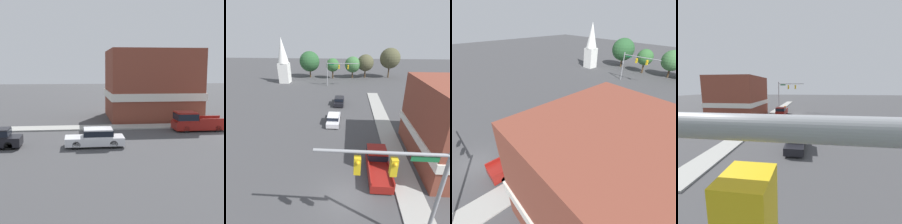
% 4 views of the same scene
% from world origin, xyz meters
% --- Properties ---
extents(ground_plane, '(200.00, 200.00, 0.00)m').
position_xyz_m(ground_plane, '(0.00, 0.00, 0.00)').
color(ground_plane, '#424244').
extents(sidewalk_curb, '(2.40, 60.00, 0.14)m').
position_xyz_m(sidewalk_curb, '(5.70, 0.00, 0.07)').
color(sidewalk_curb, '#9E9E99').
rests_on(sidewalk_curb, ground).
extents(near_signal_assembly, '(6.98, 0.49, 7.87)m').
position_xyz_m(near_signal_assembly, '(3.29, -3.45, 5.66)').
color(near_signal_assembly, gray).
rests_on(near_signal_assembly, ground).
extents(far_signal_assembly, '(8.55, 0.49, 6.58)m').
position_xyz_m(far_signal_assembly, '(-3.19, 36.32, 4.81)').
color(far_signal_assembly, gray).
rests_on(far_signal_assembly, ground).
extents(car_lead, '(1.89, 4.81, 1.51)m').
position_xyz_m(car_lead, '(-2.17, 14.00, 0.78)').
color(car_lead, black).
rests_on(car_lead, ground).
extents(car_second_ahead, '(1.84, 4.67, 1.58)m').
position_xyz_m(car_second_ahead, '(-1.78, 22.27, 0.82)').
color(car_second_ahead, black).
rests_on(car_second_ahead, ground).
extents(pickup_truck_parked, '(2.08, 5.31, 1.97)m').
position_xyz_m(pickup_truck_parked, '(3.26, 3.61, 0.96)').
color(pickup_truck_parked, black).
rests_on(pickup_truck_parked, ground).
extents(church_steeple, '(3.11, 3.11, 12.50)m').
position_xyz_m(church_steeple, '(-18.78, 39.24, 6.54)').
color(church_steeple, white).
rests_on(church_steeple, ground).
extents(backdrop_tree_left_far, '(6.41, 6.41, 8.34)m').
position_xyz_m(backdrop_tree_left_far, '(-12.95, 46.94, 5.14)').
color(backdrop_tree_left_far, '#4C3823').
rests_on(backdrop_tree_left_far, ground).
extents(backdrop_tree_left_mid, '(4.14, 4.14, 6.35)m').
position_xyz_m(backdrop_tree_left_mid, '(-5.33, 45.71, 4.26)').
color(backdrop_tree_left_mid, '#4C3823').
rests_on(backdrop_tree_left_mid, ground).
extents(backdrop_tree_center, '(5.01, 5.01, 6.80)m').
position_xyz_m(backdrop_tree_center, '(1.02, 46.86, 4.29)').
color(backdrop_tree_center, '#4C3823').
rests_on(backdrop_tree_center, ground).
extents(backdrop_tree_right_mid, '(5.27, 5.27, 7.41)m').
position_xyz_m(backdrop_tree_right_mid, '(5.15, 47.61, 4.77)').
color(backdrop_tree_right_mid, '#4C3823').
rests_on(backdrop_tree_right_mid, ground).
extents(backdrop_tree_right_far, '(6.40, 6.40, 9.37)m').
position_xyz_m(backdrop_tree_right_far, '(12.92, 48.23, 6.16)').
color(backdrop_tree_right_far, '#4C3823').
rests_on(backdrop_tree_right_far, ground).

